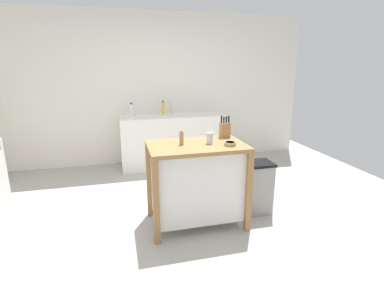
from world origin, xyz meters
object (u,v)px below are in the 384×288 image
object	(u,v)px
kitchen_island	(197,180)
sink_faucet	(171,108)
bottle_dish_soap	(131,110)
pepper_grinder	(182,138)
knife_block	(225,129)
bottle_spray_cleaner	(163,108)
trash_bin	(256,187)
drinking_cup	(210,138)
bowl_stoneware_deep	(230,144)

from	to	relation	value
kitchen_island	sink_faucet	xyz separation A→B (m)	(0.13, 2.18, 0.48)
bottle_dish_soap	pepper_grinder	bearing A→B (deg)	-79.22
knife_block	sink_faucet	size ratio (longest dim) A/B	1.15
bottle_spray_cleaner	trash_bin	bearing A→B (deg)	-69.74
drinking_cup	pepper_grinder	bearing A→B (deg)	174.20
bottle_spray_cleaner	sink_faucet	bearing A→B (deg)	13.90
pepper_grinder	bowl_stoneware_deep	bearing A→B (deg)	-18.31
knife_block	drinking_cup	distance (m)	0.34
knife_block	bottle_dish_soap	distance (m)	2.11
knife_block	drinking_cup	xyz separation A→B (m)	(-0.25, -0.23, -0.03)
kitchen_island	trash_bin	xyz separation A→B (m)	(0.75, 0.06, -0.20)
knife_block	drinking_cup	size ratio (longest dim) A/B	2.12
bottle_dish_soap	bottle_spray_cleaner	xyz separation A→B (m)	(0.54, 0.05, 0.01)
bowl_stoneware_deep	bottle_dish_soap	distance (m)	2.40
bowl_stoneware_deep	sink_faucet	xyz separation A→B (m)	(-0.20, 2.32, 0.06)
bowl_stoneware_deep	drinking_cup	size ratio (longest dim) A/B	1.03
bowl_stoneware_deep	bottle_spray_cleaner	world-z (taller)	bottle_spray_cleaner
trash_bin	bottle_dish_soap	distance (m)	2.51
drinking_cup	sink_faucet	size ratio (longest dim) A/B	0.54
pepper_grinder	kitchen_island	bearing A→B (deg)	-8.12
bowl_stoneware_deep	sink_faucet	world-z (taller)	sink_faucet
kitchen_island	knife_block	bearing A→B (deg)	29.19
pepper_grinder	sink_faucet	world-z (taller)	sink_faucet
bowl_stoneware_deep	bottle_dish_soap	world-z (taller)	bottle_dish_soap
bowl_stoneware_deep	trash_bin	bearing A→B (deg)	24.88
kitchen_island	drinking_cup	xyz separation A→B (m)	(0.14, -0.01, 0.47)
kitchen_island	knife_block	size ratio (longest dim) A/B	4.05
pepper_grinder	trash_bin	xyz separation A→B (m)	(0.91, 0.04, -0.68)
bowl_stoneware_deep	sink_faucet	distance (m)	2.33
trash_bin	sink_faucet	world-z (taller)	sink_faucet
pepper_grinder	bottle_spray_cleaner	world-z (taller)	bottle_spray_cleaner
kitchen_island	pepper_grinder	world-z (taller)	pepper_grinder
pepper_grinder	sink_faucet	size ratio (longest dim) A/B	0.73
trash_bin	sink_faucet	distance (m)	2.31
knife_block	pepper_grinder	distance (m)	0.59
pepper_grinder	bottle_spray_cleaner	distance (m)	2.13
trash_bin	bottle_dish_soap	xyz separation A→B (m)	(-1.31, 2.04, 0.68)
kitchen_island	trash_bin	distance (m)	0.78
drinking_cup	knife_block	bearing A→B (deg)	41.83
bowl_stoneware_deep	bottle_dish_soap	bearing A→B (deg)	111.38
pepper_grinder	trash_bin	size ratio (longest dim) A/B	0.25
drinking_cup	trash_bin	xyz separation A→B (m)	(0.61, 0.07, -0.66)
bowl_stoneware_deep	knife_block	bearing A→B (deg)	78.55
knife_block	bowl_stoneware_deep	bearing A→B (deg)	-101.45
drinking_cup	bottle_dish_soap	xyz separation A→B (m)	(-0.69, 2.11, 0.02)
kitchen_island	trash_bin	bearing A→B (deg)	4.86
pepper_grinder	bottle_dish_soap	world-z (taller)	bottle_dish_soap
bottle_dish_soap	bottle_spray_cleaner	size ratio (longest dim) A/B	0.95
bowl_stoneware_deep	drinking_cup	distance (m)	0.23
drinking_cup	trash_bin	distance (m)	0.91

